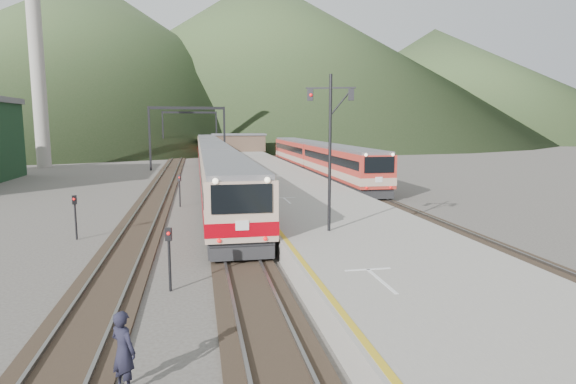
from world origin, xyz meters
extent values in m
cube|color=black|center=(0.00, 40.00, 0.06)|extent=(2.60, 200.00, 0.12)
cube|color=slate|center=(-0.72, 40.00, 0.16)|extent=(0.10, 200.00, 0.14)
cube|color=slate|center=(0.72, 40.00, 0.16)|extent=(0.10, 200.00, 0.14)
cube|color=black|center=(-5.00, 40.00, 0.06)|extent=(2.60, 200.00, 0.12)
cube|color=slate|center=(-5.72, 40.00, 0.16)|extent=(0.10, 200.00, 0.14)
cube|color=slate|center=(-4.28, 40.00, 0.16)|extent=(0.10, 200.00, 0.14)
cube|color=black|center=(11.50, 40.00, 0.06)|extent=(2.60, 200.00, 0.12)
cube|color=slate|center=(10.78, 40.00, 0.16)|extent=(0.10, 200.00, 0.14)
cube|color=slate|center=(12.22, 40.00, 0.16)|extent=(0.10, 200.00, 0.14)
cube|color=gray|center=(5.60, 38.00, 0.50)|extent=(8.00, 100.00, 1.00)
cube|color=black|center=(-7.50, 55.00, 4.00)|extent=(0.25, 0.25, 8.00)
cube|color=black|center=(1.80, 55.00, 4.00)|extent=(0.25, 0.25, 8.00)
cube|color=black|center=(-2.85, 55.00, 7.80)|extent=(9.30, 0.22, 0.35)
cube|color=black|center=(-7.50, 80.00, 4.00)|extent=(0.25, 0.25, 8.00)
cube|color=black|center=(1.80, 80.00, 4.00)|extent=(0.25, 0.25, 8.00)
cube|color=black|center=(-2.85, 80.00, 7.80)|extent=(9.30, 0.22, 0.35)
cylinder|color=#9E998E|center=(-22.00, 62.00, 15.00)|extent=(1.80, 1.80, 30.00)
cube|color=brown|center=(5.60, 78.00, 2.40)|extent=(9.00, 4.00, 2.80)
cube|color=slate|center=(5.60, 78.00, 3.95)|extent=(9.40, 4.40, 0.30)
cone|color=#2F4622|center=(-40.00, 190.00, 30.00)|extent=(180.00, 180.00, 60.00)
cone|color=#2F4622|center=(30.00, 230.00, 37.50)|extent=(220.00, 220.00, 75.00)
cone|color=#2F4622|center=(110.00, 210.00, 25.00)|extent=(160.00, 160.00, 50.00)
cube|color=tan|center=(0.00, 21.88, 2.09)|extent=(3.04, 20.47, 3.72)
cube|color=tan|center=(0.00, 42.85, 2.09)|extent=(3.04, 20.47, 3.72)
cube|color=tan|center=(0.00, 63.82, 2.09)|extent=(3.04, 20.47, 3.72)
cube|color=tan|center=(0.00, 84.79, 2.09)|extent=(3.04, 20.47, 3.72)
cube|color=#B32F25|center=(11.50, 35.50, 1.96)|extent=(2.84, 19.06, 3.46)
cube|color=#B32F25|center=(11.50, 55.06, 1.96)|extent=(2.84, 19.06, 3.46)
cylinder|color=black|center=(4.10, 13.15, 4.50)|extent=(0.14, 0.14, 7.01)
cube|color=black|center=(4.10, 13.15, 7.41)|extent=(2.09, 0.81, 0.07)
cube|color=black|center=(3.26, 13.46, 7.11)|extent=(0.30, 0.25, 0.50)
cube|color=black|center=(4.95, 12.85, 7.11)|extent=(0.30, 0.25, 0.50)
cylinder|color=black|center=(-2.79, 9.14, 1.00)|extent=(0.10, 0.10, 2.00)
cube|color=black|center=(-2.79, 9.14, 2.05)|extent=(0.24, 0.19, 0.45)
cylinder|color=black|center=(-3.01, 26.90, 1.00)|extent=(0.10, 0.10, 2.00)
cube|color=black|center=(-3.01, 26.90, 2.05)|extent=(0.27, 0.23, 0.45)
cylinder|color=black|center=(-7.87, 17.85, 1.00)|extent=(0.10, 0.10, 2.00)
cube|color=black|center=(-7.87, 17.85, 2.05)|extent=(0.26, 0.22, 0.45)
imported|color=black|center=(-3.44, 2.80, 0.92)|extent=(0.79, 0.78, 1.83)
camera|label=1|loc=(-1.75, -7.64, 5.86)|focal=30.00mm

